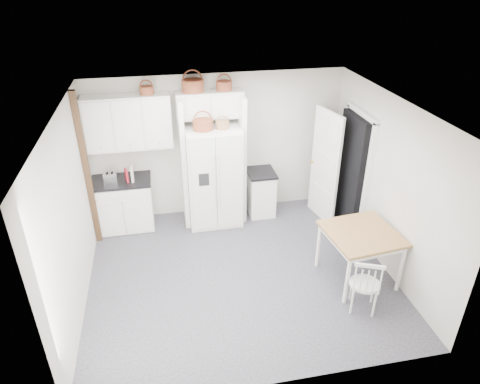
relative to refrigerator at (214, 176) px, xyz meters
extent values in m
plane|color=#2B2933|center=(0.15, -1.61, -0.90)|extent=(4.50, 4.50, 0.00)
plane|color=white|center=(0.15, -1.61, 1.70)|extent=(4.50, 4.50, 0.00)
plane|color=#B6AC9F|center=(0.15, 0.39, 0.40)|extent=(4.50, 0.00, 4.50)
plane|color=#B6AC9F|center=(-2.10, -1.61, 0.40)|extent=(0.00, 4.00, 4.00)
plane|color=#B6AC9F|center=(2.40, -1.61, 0.40)|extent=(0.00, 4.00, 4.00)
cube|color=silver|center=(0.00, 0.00, 0.00)|extent=(0.93, 0.75, 1.80)
cube|color=white|center=(-1.59, 0.09, -0.45)|extent=(0.97, 0.61, 0.90)
cube|color=white|center=(0.88, 0.09, -0.49)|extent=(0.46, 0.56, 0.82)
cube|color=brown|center=(1.85, -2.05, -0.49)|extent=(1.08, 1.08, 0.82)
cube|color=white|center=(1.65, -2.67, -0.48)|extent=(0.53, 0.51, 0.84)
cube|color=black|center=(-1.59, 0.09, 0.01)|extent=(1.01, 0.65, 0.04)
cube|color=black|center=(0.88, 0.09, -0.07)|extent=(0.50, 0.59, 0.04)
cube|color=silver|center=(-1.75, 0.07, 0.11)|extent=(0.22, 0.13, 0.15)
cube|color=maroon|center=(-1.48, 0.01, 0.15)|extent=(0.07, 0.15, 0.22)
cube|color=beige|center=(-1.38, 0.01, 0.16)|extent=(0.04, 0.17, 0.26)
cylinder|color=#5C2D1D|center=(-1.00, 0.22, 1.51)|extent=(0.23, 0.23, 0.13)
cylinder|color=#5C2D1D|center=(-0.26, 0.22, 1.55)|extent=(0.36, 0.36, 0.20)
cylinder|color=#5C2D1D|center=(0.25, 0.22, 1.52)|extent=(0.26, 0.26, 0.15)
cylinder|color=#5C2D1D|center=(-0.16, -0.10, 0.99)|extent=(0.33, 0.33, 0.18)
cylinder|color=#89603E|center=(0.16, -0.10, 0.96)|extent=(0.22, 0.22, 0.12)
cube|color=white|center=(-1.35, 0.22, 1.00)|extent=(1.40, 0.34, 0.90)
cube|color=white|center=(0.00, 0.22, 1.22)|extent=(1.12, 0.34, 0.45)
cube|color=white|center=(-0.51, 0.09, 0.25)|extent=(0.08, 0.60, 2.30)
cube|color=white|center=(0.51, 0.09, 0.25)|extent=(0.08, 0.60, 2.30)
cube|color=#462D1D|center=(-2.05, -0.26, 0.40)|extent=(0.09, 0.09, 2.60)
cube|color=black|center=(2.31, -0.61, 0.12)|extent=(0.18, 0.85, 2.05)
cube|color=white|center=(1.95, -0.27, 0.12)|extent=(0.21, 0.79, 2.05)
camera|label=1|loc=(-0.85, -6.71, 3.34)|focal=32.00mm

